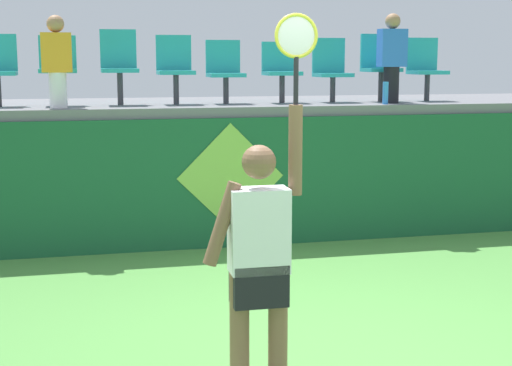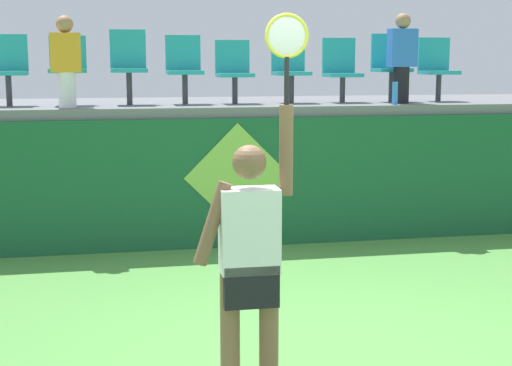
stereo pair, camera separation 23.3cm
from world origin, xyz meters
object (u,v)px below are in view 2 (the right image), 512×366
stadium_chair_8 (437,66)px  spectator_1 (402,56)px  spectator_0 (66,60)px  stadium_chair_5 (290,68)px  stadium_chair_0 (8,66)px  stadium_chair_2 (128,63)px  stadium_chair_1 (68,65)px  stadium_chair_6 (341,68)px  stadium_chair_3 (184,66)px  stadium_chair_4 (234,69)px  water_bottle (395,93)px  tennis_player (250,257)px  stadium_chair_7 (390,64)px

stadium_chair_8 → spectator_1: size_ratio=0.75×
spectator_0 → stadium_chair_5: bearing=9.0°
stadium_chair_0 → spectator_0: bearing=-32.7°
stadium_chair_0 → stadium_chair_2: (1.41, 0.00, 0.04)m
stadium_chair_1 → stadium_chair_6: stadium_chair_1 is taller
stadium_chair_3 → stadium_chair_8: size_ratio=1.02×
stadium_chair_5 → stadium_chair_6: 0.68m
stadium_chair_2 → spectator_0: size_ratio=0.87×
stadium_chair_3 → stadium_chair_4: stadium_chair_3 is taller
water_bottle → stadium_chair_6: 0.87m
tennis_player → water_bottle: size_ratio=8.94×
stadium_chair_4 → spectator_0: size_ratio=0.76×
stadium_chair_8 → stadium_chair_2: bearing=180.0°
tennis_player → spectator_1: 5.40m
water_bottle → stadium_chair_1: (-3.94, 0.65, 0.34)m
spectator_0 → stadium_chair_6: bearing=7.4°
stadium_chair_3 → stadium_chair_5: size_ratio=1.10×
stadium_chair_1 → stadium_chair_2: size_ratio=0.92×
tennis_player → stadium_chair_4: bearing=81.6°
stadium_chair_6 → spectator_0: 3.47m
spectator_1 → stadium_chair_8: bearing=31.9°
stadium_chair_2 → stadium_chair_3: size_ratio=1.07×
stadium_chair_1 → stadium_chair_8: bearing=0.1°
spectator_1 → stadium_chair_6: bearing=148.2°
tennis_player → stadium_chair_4: 5.03m
stadium_chair_3 → stadium_chair_7: stadium_chair_7 is taller
stadium_chair_5 → stadium_chair_1: bearing=180.0°
stadium_chair_1 → stadium_chair_5: size_ratio=1.08×
stadium_chair_5 → spectator_0: spectator_0 is taller
stadium_chair_3 → stadium_chair_6: 2.04m
stadium_chair_1 → stadium_chair_4: stadium_chair_1 is taller
stadium_chair_0 → stadium_chair_1: size_ratio=1.01×
stadium_chair_0 → stadium_chair_4: 2.72m
stadium_chair_0 → stadium_chair_5: size_ratio=1.10×
stadium_chair_2 → stadium_chair_8: bearing=-0.0°
stadium_chair_5 → stadium_chair_0: bearing=179.9°
stadium_chair_4 → stadium_chair_5: size_ratio=1.02×
stadium_chair_5 → spectator_0: bearing=-171.0°
spectator_0 → stadium_chair_2: bearing=31.6°
spectator_0 → spectator_1: bearing=0.4°
stadium_chair_1 → stadium_chair_4: 2.03m
stadium_chair_0 → stadium_chair_7: bearing=0.0°
water_bottle → stadium_chair_4: bearing=161.1°
stadium_chair_3 → spectator_0: 1.48m
stadium_chair_5 → stadium_chair_8: (2.01, 0.01, 0.02)m
stadium_chair_4 → water_bottle: bearing=-18.9°
stadium_chair_1 → stadium_chair_5: 2.76m
spectator_1 → stadium_chair_0: bearing=175.1°
stadium_chair_6 → tennis_player: bearing=-113.6°
tennis_player → stadium_chair_3: 4.99m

